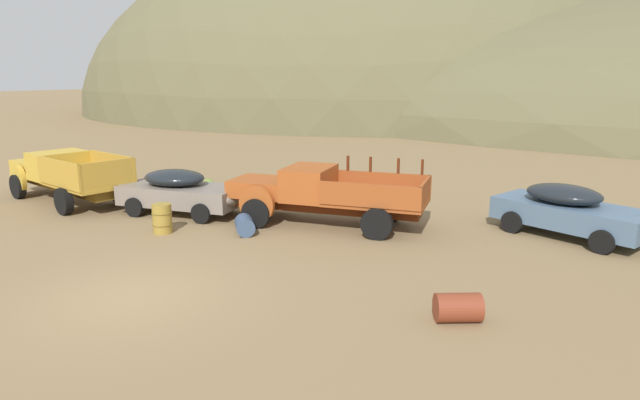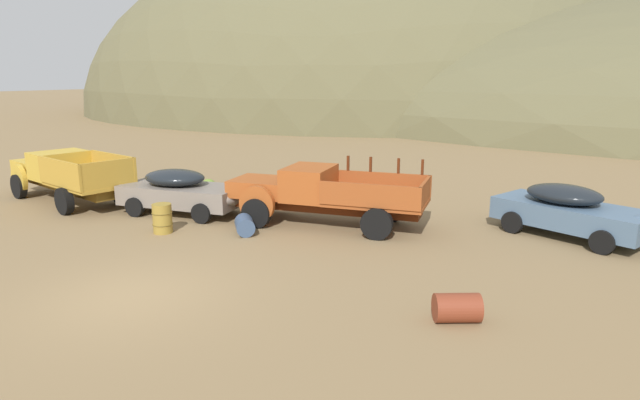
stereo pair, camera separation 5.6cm
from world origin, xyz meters
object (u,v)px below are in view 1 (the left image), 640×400
(truck_faded_yellow, at_px, (61,174))
(oil_drum_tipped, at_px, (458,308))
(car_primer_gray, at_px, (185,191))
(truck_oxide_orange, at_px, (313,194))
(oil_drum_spare, at_px, (162,219))
(car_chalk_blue, at_px, (575,211))
(oil_drum_by_truck, at_px, (245,225))

(truck_faded_yellow, height_order, oil_drum_tipped, truck_faded_yellow)
(truck_faded_yellow, distance_m, car_primer_gray, 5.79)
(oil_drum_tipped, bearing_deg, truck_faded_yellow, 170.07)
(truck_oxide_orange, xyz_separation_m, oil_drum_spare, (-3.53, -3.26, -0.56))
(oil_drum_tipped, xyz_separation_m, oil_drum_spare, (-9.72, 1.53, 0.17))
(truck_faded_yellow, relative_size, truck_oxide_orange, 1.00)
(car_primer_gray, relative_size, oil_drum_tipped, 4.42)
(truck_oxide_orange, height_order, oil_drum_tipped, truck_oxide_orange)
(car_chalk_blue, bearing_deg, oil_drum_by_truck, -132.71)
(car_primer_gray, xyz_separation_m, oil_drum_spare, (1.05, -2.10, -0.36))
(oil_drum_tipped, distance_m, oil_drum_by_truck, 7.89)
(truck_oxide_orange, distance_m, car_chalk_blue, 8.02)
(truck_faded_yellow, xyz_separation_m, car_chalk_blue, (17.90, 4.51, -0.20))
(truck_faded_yellow, height_order, truck_oxide_orange, truck_oxide_orange)
(truck_faded_yellow, distance_m, truck_oxide_orange, 10.49)
(truck_faded_yellow, distance_m, oil_drum_spare, 6.94)
(oil_drum_by_truck, bearing_deg, truck_oxide_orange, 59.67)
(truck_oxide_orange, relative_size, oil_drum_spare, 7.30)
(car_primer_gray, xyz_separation_m, oil_drum_by_truck, (3.35, -0.93, -0.53))
(truck_faded_yellow, relative_size, car_chalk_blue, 1.37)
(car_primer_gray, relative_size, truck_oxide_orange, 0.71)
(truck_oxide_orange, bearing_deg, oil_drum_tipped, 131.03)
(car_primer_gray, bearing_deg, car_chalk_blue, 6.37)
(car_primer_gray, height_order, oil_drum_by_truck, car_primer_gray)
(oil_drum_spare, distance_m, oil_drum_by_truck, 2.58)
(truck_oxide_orange, bearing_deg, car_primer_gray, 2.97)
(truck_oxide_orange, xyz_separation_m, oil_drum_tipped, (6.19, -4.79, -0.73))
(car_primer_gray, distance_m, car_chalk_blue, 12.73)
(oil_drum_by_truck, bearing_deg, oil_drum_tipped, -19.98)
(car_chalk_blue, xyz_separation_m, oil_drum_spare, (-11.11, -5.86, -0.36))
(car_chalk_blue, distance_m, oil_drum_spare, 12.57)
(oil_drum_tipped, bearing_deg, truck_oxide_orange, 142.28)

